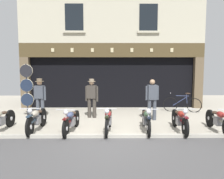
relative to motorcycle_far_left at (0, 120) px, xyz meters
name	(u,v)px	position (x,y,z in m)	size (l,w,h in m)	color
ground	(115,151)	(3.84, -1.73, -0.46)	(21.25, 22.00, 0.18)	#A39C8B
shop_facade	(112,74)	(3.84, 6.29, 1.24)	(9.55, 4.42, 5.96)	black
motorcycle_far_left	(0,120)	(0.00, 0.00, 0.00)	(0.62, 1.96, 0.91)	black
motorcycle_left	(37,119)	(1.21, 0.06, 0.01)	(0.62, 2.05, 0.92)	black
motorcycle_center_left	(71,120)	(2.41, -0.03, -0.01)	(0.62, 2.01, 0.90)	black
motorcycle_center	(108,119)	(3.66, -0.02, 0.01)	(0.62, 2.03, 0.92)	black
motorcycle_center_right	(146,119)	(4.96, 0.03, 0.00)	(0.62, 2.06, 0.90)	black
motorcycle_right	(180,120)	(6.09, -0.03, 0.00)	(0.62, 1.99, 0.91)	black
motorcycle_far_right	(218,120)	(7.38, -0.09, 0.00)	(0.62, 2.01, 0.91)	black
salesman_left	(40,96)	(0.73, 2.30, 0.51)	(0.55, 0.37, 1.66)	#3D424C
shopkeeper_center	(92,96)	(2.95, 2.17, 0.50)	(0.55, 0.33, 1.66)	#38332D
salesman_right	(152,98)	(5.43, 1.70, 0.51)	(0.55, 0.28, 1.67)	#3D424C
tyre_sign_pole	(27,86)	(0.10, 2.54, 0.91)	(0.57, 0.06, 2.29)	#232328
advert_board_near	(135,74)	(5.03, 4.66, 1.30)	(0.65, 0.03, 0.99)	silver
advert_board_far	(155,75)	(6.06, 4.66, 1.29)	(0.69, 0.03, 1.11)	beige
leaning_bicycle	(182,104)	(7.17, 3.38, -0.05)	(1.75, 0.58, 0.93)	black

